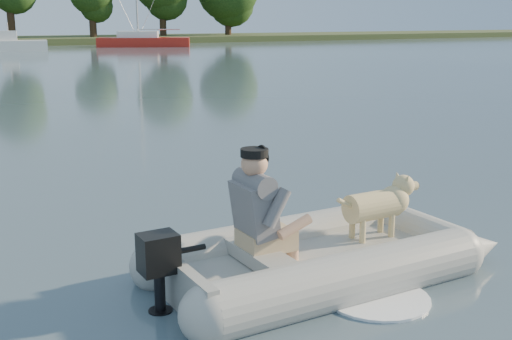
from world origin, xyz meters
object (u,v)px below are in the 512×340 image
man (256,205)px  dog (373,211)px  sailboat (143,41)px  motorboat (11,38)px  dinghy (323,214)px

man → dog: bearing=-0.0°
sailboat → dog: bearing=-81.8°
dog → sailboat: 51.41m
dog → motorboat: size_ratio=0.19×
dinghy → man: 0.77m
sailboat → man: bearing=-83.3°
man → motorboat: size_ratio=0.22×
motorboat → sailboat: bearing=22.3°
dinghy → man: (-0.75, 0.01, 0.19)m
dinghy → sailboat: sailboat is taller
dog → motorboat: bearing=85.1°
motorboat → sailboat: size_ratio=0.49×
dog → sailboat: (12.52, 49.86, -0.08)m
man → motorboat: bearing=83.3°
dinghy → motorboat: (2.13, 47.00, 0.38)m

